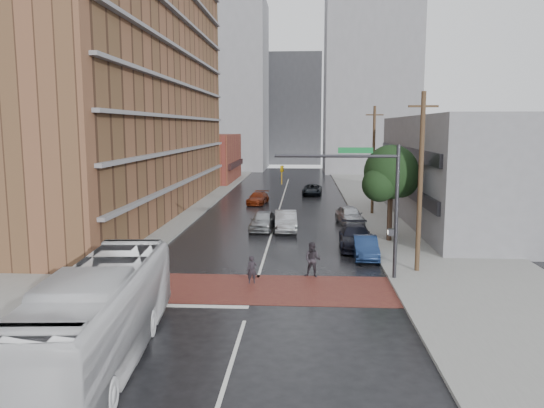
# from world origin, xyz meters

# --- Properties ---
(ground) EXTENTS (160.00, 160.00, 0.00)m
(ground) POSITION_xyz_m (0.00, 0.00, 0.00)
(ground) COLOR black
(ground) RESTS_ON ground
(crosswalk) EXTENTS (14.00, 5.00, 0.02)m
(crosswalk) POSITION_xyz_m (0.00, 0.50, 0.01)
(crosswalk) COLOR brown
(crosswalk) RESTS_ON ground
(sidewalk_west) EXTENTS (9.00, 90.00, 0.15)m
(sidewalk_west) POSITION_xyz_m (-11.50, 25.00, 0.07)
(sidewalk_west) COLOR gray
(sidewalk_west) RESTS_ON ground
(sidewalk_east) EXTENTS (9.00, 90.00, 0.15)m
(sidewalk_east) POSITION_xyz_m (11.50, 25.00, 0.07)
(sidewalk_east) COLOR gray
(sidewalk_east) RESTS_ON ground
(apartment_block) EXTENTS (10.00, 44.00, 28.00)m
(apartment_block) POSITION_xyz_m (-14.00, 24.00, 14.00)
(apartment_block) COLOR brown
(apartment_block) RESTS_ON ground
(storefront_west) EXTENTS (8.00, 16.00, 7.00)m
(storefront_west) POSITION_xyz_m (-12.00, 54.00, 3.50)
(storefront_west) COLOR brown
(storefront_west) RESTS_ON ground
(building_east) EXTENTS (11.00, 26.00, 9.00)m
(building_east) POSITION_xyz_m (16.50, 20.00, 4.50)
(building_east) COLOR gray
(building_east) RESTS_ON ground
(distant_tower_west) EXTENTS (18.00, 16.00, 32.00)m
(distant_tower_west) POSITION_xyz_m (-14.00, 78.00, 16.00)
(distant_tower_west) COLOR gray
(distant_tower_west) RESTS_ON ground
(distant_tower_east) EXTENTS (16.00, 14.00, 36.00)m
(distant_tower_east) POSITION_xyz_m (14.00, 72.00, 18.00)
(distant_tower_east) COLOR gray
(distant_tower_east) RESTS_ON ground
(distant_tower_center) EXTENTS (12.00, 10.00, 24.00)m
(distant_tower_center) POSITION_xyz_m (0.00, 95.00, 12.00)
(distant_tower_center) COLOR gray
(distant_tower_center) RESTS_ON ground
(street_tree) EXTENTS (4.20, 4.10, 6.90)m
(street_tree) POSITION_xyz_m (8.52, 12.03, 4.73)
(street_tree) COLOR #332319
(street_tree) RESTS_ON ground
(signal_mast) EXTENTS (6.50, 0.30, 7.20)m
(signal_mast) POSITION_xyz_m (5.85, 2.50, 4.73)
(signal_mast) COLOR #2D2D33
(signal_mast) RESTS_ON ground
(utility_pole_near) EXTENTS (1.60, 0.26, 10.00)m
(utility_pole_near) POSITION_xyz_m (8.80, 4.00, 5.14)
(utility_pole_near) COLOR #473321
(utility_pole_near) RESTS_ON ground
(utility_pole_far) EXTENTS (1.60, 0.26, 10.00)m
(utility_pole_far) POSITION_xyz_m (8.80, 24.00, 5.14)
(utility_pole_far) COLOR #473321
(utility_pole_far) RESTS_ON ground
(transit_bus) EXTENTS (3.79, 12.31, 3.38)m
(transit_bus) POSITION_xyz_m (-4.54, -8.30, 1.69)
(transit_bus) COLOR silver
(transit_bus) RESTS_ON ground
(pedestrian_a) EXTENTS (0.59, 0.45, 1.45)m
(pedestrian_a) POSITION_xyz_m (-0.21, 1.44, 0.73)
(pedestrian_a) COLOR black
(pedestrian_a) RESTS_ON ground
(pedestrian_b) EXTENTS (1.08, 0.93, 1.91)m
(pedestrian_b) POSITION_xyz_m (2.96, 2.84, 0.96)
(pedestrian_b) COLOR black
(pedestrian_b) RESTS_ON ground
(car_travel_a) EXTENTS (2.15, 4.60, 1.52)m
(car_travel_a) POSITION_xyz_m (-0.77, 15.91, 0.76)
(car_travel_a) COLOR #9CA0A3
(car_travel_a) RESTS_ON ground
(car_travel_b) EXTENTS (1.94, 4.92, 1.59)m
(car_travel_b) POSITION_xyz_m (1.04, 15.67, 0.80)
(car_travel_b) COLOR #A0A3A7
(car_travel_b) RESTS_ON ground
(car_travel_c) EXTENTS (2.35, 4.59, 1.27)m
(car_travel_c) POSITION_xyz_m (-2.42, 30.15, 0.64)
(car_travel_c) COLOR maroon
(car_travel_c) RESTS_ON ground
(suv_travel) EXTENTS (2.52, 4.87, 1.31)m
(suv_travel) POSITION_xyz_m (3.41, 38.08, 0.66)
(suv_travel) COLOR black
(suv_travel) RESTS_ON ground
(car_parked_near) EXTENTS (1.53, 4.17, 1.36)m
(car_parked_near) POSITION_xyz_m (6.30, 7.27, 0.68)
(car_parked_near) COLOR #15264B
(car_parked_near) RESTS_ON ground
(car_parked_mid) EXTENTS (2.38, 5.41, 1.54)m
(car_parked_mid) POSITION_xyz_m (5.95, 10.00, 0.77)
(car_parked_mid) COLOR black
(car_parked_mid) RESTS_ON ground
(car_parked_far) EXTENTS (2.52, 4.80, 1.56)m
(car_parked_far) POSITION_xyz_m (6.30, 18.93, 0.78)
(car_parked_far) COLOR #B4B8BC
(car_parked_far) RESTS_ON ground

